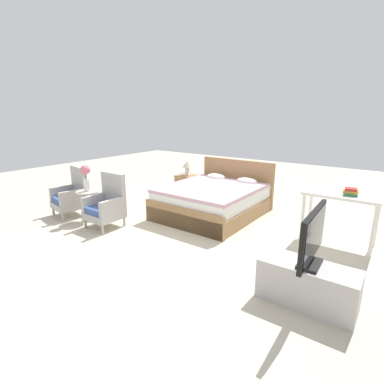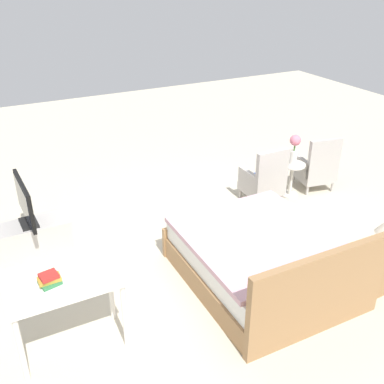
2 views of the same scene
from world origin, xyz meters
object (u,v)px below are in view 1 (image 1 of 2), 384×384
object	(u,v)px
vanity_desk	(341,201)
table_lamp	(187,166)
armchair_by_window_right	(107,206)
tv_stand	(307,284)
tv_flatscreen	(313,237)
book_stack	(351,192)
bed	(214,199)
side_table	(88,202)
nightstand	(187,186)
armchair_by_window_left	(72,196)
flower_vase	(86,175)

from	to	relation	value
vanity_desk	table_lamp	bearing A→B (deg)	168.76
armchair_by_window_right	tv_stand	world-z (taller)	armchair_by_window_right
tv_flatscreen	book_stack	xyz separation A→B (m)	(0.05, 1.77, 0.08)
table_lamp	tv_flatscreen	distance (m)	4.20
bed	tv_flatscreen	distance (m)	2.96
side_table	table_lamp	distance (m)	2.36
nightstand	tv_flatscreen	size ratio (longest dim) A/B	0.62
tv_stand	vanity_desk	world-z (taller)	vanity_desk
tv_stand	armchair_by_window_right	bearing A→B (deg)	176.33
side_table	tv_stand	size ratio (longest dim) A/B	0.57
bed	armchair_by_window_left	world-z (taller)	bed
book_stack	flower_vase	bearing A→B (deg)	-158.91
bed	table_lamp	size ratio (longest dim) A/B	6.01
nightstand	flower_vase	bearing A→B (deg)	-103.97
armchair_by_window_left	side_table	bearing A→B (deg)	0.57
vanity_desk	nightstand	bearing A→B (deg)	168.78
tv_stand	armchair_by_window_left	bearing A→B (deg)	177.19
tv_stand	tv_flatscreen	world-z (taller)	tv_flatscreen
tv_stand	book_stack	size ratio (longest dim) A/B	4.69
book_stack	side_table	bearing A→B (deg)	-158.91
armchair_by_window_left	table_lamp	size ratio (longest dim) A/B	2.79
nightstand	vanity_desk	size ratio (longest dim) A/B	0.52
armchair_by_window_left	tv_stand	xyz separation A→B (m)	(4.46, -0.22, -0.16)
armchair_by_window_left	nightstand	world-z (taller)	armchair_by_window_left
bed	table_lamp	xyz separation A→B (m)	(-1.12, 0.63, 0.45)
bed	flower_vase	distance (m)	2.40
armchair_by_window_left	book_stack	distance (m)	4.79
tv_flatscreen	vanity_desk	xyz separation A→B (m)	(-0.06, 1.81, -0.09)
armchair_by_window_left	side_table	size ratio (longest dim) A/B	1.68
flower_vase	book_stack	xyz separation A→B (m)	(4.00, 1.54, -0.02)
bed	book_stack	bearing A→B (deg)	-1.94
side_table	tv_flatscreen	size ratio (longest dim) A/B	0.63
bed	armchair_by_window_right	size ratio (longest dim) A/B	2.16
armchair_by_window_right	side_table	distance (m)	0.52
tv_flatscreen	armchair_by_window_left	bearing A→B (deg)	177.19
armchair_by_window_left	flower_vase	bearing A→B (deg)	0.57
bed	tv_flatscreen	size ratio (longest dim) A/B	2.28
bed	table_lamp	bearing A→B (deg)	150.71
tv_stand	side_table	bearing A→B (deg)	176.75
nightstand	tv_flatscreen	world-z (taller)	tv_flatscreen
side_table	table_lamp	size ratio (longest dim) A/B	1.66
bed	armchair_by_window_right	world-z (taller)	bed
flower_vase	vanity_desk	distance (m)	4.21
armchair_by_window_left	book_stack	bearing A→B (deg)	18.93
flower_vase	vanity_desk	xyz separation A→B (m)	(3.89, 1.59, -0.19)
flower_vase	tv_flatscreen	xyz separation A→B (m)	(3.95, -0.22, -0.10)
bed	vanity_desk	distance (m)	2.23
book_stack	tv_flatscreen	bearing A→B (deg)	-91.71
armchair_by_window_right	flower_vase	bearing A→B (deg)	179.55
tv_stand	tv_flatscreen	bearing A→B (deg)	2.08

